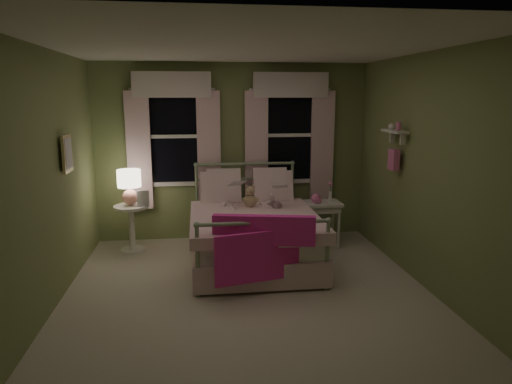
{
  "coord_description": "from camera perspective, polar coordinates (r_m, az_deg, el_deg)",
  "views": [
    {
      "loc": [
        -0.51,
        -4.65,
        2.12
      ],
      "look_at": [
        0.17,
        0.63,
        1.0
      ],
      "focal_mm": 32.0,
      "sensor_mm": 36.0,
      "label": 1
    }
  ],
  "objects": [
    {
      "name": "child_left",
      "position": [
        6.19,
        -3.48,
        0.63
      ],
      "size": [
        0.28,
        0.21,
        0.69
      ],
      "primitive_type": "imported",
      "rotation": [
        0.0,
        0.0,
        3.31
      ],
      "color": "#F7D1DD",
      "rests_on": "bed"
    },
    {
      "name": "book_nightstand",
      "position": [
        6.4,
        -14.62,
        -1.72
      ],
      "size": [
        0.17,
        0.23,
        0.02
      ],
      "primitive_type": "imported",
      "rotation": [
        0.0,
        0.0,
        0.03
      ],
      "color": "beige",
      "rests_on": "nightstand_left"
    },
    {
      "name": "wall_shelf",
      "position": [
        5.9,
        16.91,
        5.56
      ],
      "size": [
        0.15,
        0.5,
        0.6
      ],
      "color": "white",
      "rests_on": "room_shell"
    },
    {
      "name": "bed",
      "position": [
        5.93,
        -0.43,
        -5.13
      ],
      "size": [
        1.58,
        2.04,
        1.18
      ],
      "color": "white",
      "rests_on": "ground"
    },
    {
      "name": "bud_vase",
      "position": [
        6.59,
        9.28,
        0.07
      ],
      "size": [
        0.06,
        0.06,
        0.28
      ],
      "color": "white",
      "rests_on": "nightstand_right"
    },
    {
      "name": "pink_throw",
      "position": [
        4.89,
        1.01,
        -6.11
      ],
      "size": [
        1.1,
        0.37,
        0.71
      ],
      "color": "#E62D9D",
      "rests_on": "bed"
    },
    {
      "name": "nightstand_right",
      "position": [
        6.56,
        8.32,
        -2.09
      ],
      "size": [
        0.5,
        0.4,
        0.64
      ],
      "color": "white",
      "rests_on": "ground"
    },
    {
      "name": "book_left",
      "position": [
        5.93,
        -3.32,
        0.61
      ],
      "size": [
        0.22,
        0.15,
        0.26
      ],
      "primitive_type": "imported",
      "rotation": [
        1.22,
        0.0,
        0.21
      ],
      "color": "beige",
      "rests_on": "child_left"
    },
    {
      "name": "teddy_bear",
      "position": [
        6.08,
        -0.73,
        -0.73
      ],
      "size": [
        0.23,
        0.18,
        0.3
      ],
      "color": "tan",
      "rests_on": "bed"
    },
    {
      "name": "child_right",
      "position": [
        6.25,
        1.65,
        0.51
      ],
      "size": [
        0.35,
        0.3,
        0.64
      ],
      "primitive_type": "imported",
      "rotation": [
        0.0,
        0.0,
        3.34
      ],
      "color": "#F7D1DD",
      "rests_on": "bed"
    },
    {
      "name": "room_shell",
      "position": [
        4.75,
        -1.03,
        1.93
      ],
      "size": [
        4.2,
        4.2,
        4.2
      ],
      "color": "beige",
      "rests_on": "ground"
    },
    {
      "name": "pink_toy",
      "position": [
        6.49,
        7.53,
        -0.78
      ],
      "size": [
        0.14,
        0.19,
        0.14
      ],
      "color": "pink",
      "rests_on": "nightstand_right"
    },
    {
      "name": "book_right",
      "position": [
        6.0,
        2.02,
        0.34
      ],
      "size": [
        0.22,
        0.15,
        0.26
      ],
      "primitive_type": "imported",
      "rotation": [
        1.22,
        0.0,
        -0.22
      ],
      "color": "beige",
      "rests_on": "child_right"
    },
    {
      "name": "window_right",
      "position": [
        6.84,
        4.23,
        7.68
      ],
      "size": [
        1.34,
        0.13,
        1.96
      ],
      "color": "black",
      "rests_on": "room_shell"
    },
    {
      "name": "window_left",
      "position": [
        6.71,
        -10.27,
        7.44
      ],
      "size": [
        1.34,
        0.13,
        1.96
      ],
      "color": "black",
      "rests_on": "room_shell"
    },
    {
      "name": "framed_picture",
      "position": [
        5.48,
        -22.52,
        4.47
      ],
      "size": [
        0.03,
        0.32,
        0.42
      ],
      "color": "beige",
      "rests_on": "room_shell"
    },
    {
      "name": "nightstand_left",
      "position": [
        6.55,
        -15.3,
        -3.61
      ],
      "size": [
        0.46,
        0.46,
        0.65
      ],
      "color": "white",
      "rests_on": "ground"
    },
    {
      "name": "table_lamp",
      "position": [
        6.43,
        -15.56,
        1.0
      ],
      "size": [
        0.32,
        0.32,
        0.48
      ],
      "color": "#FDA996",
      "rests_on": "nightstand_left"
    }
  ]
}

